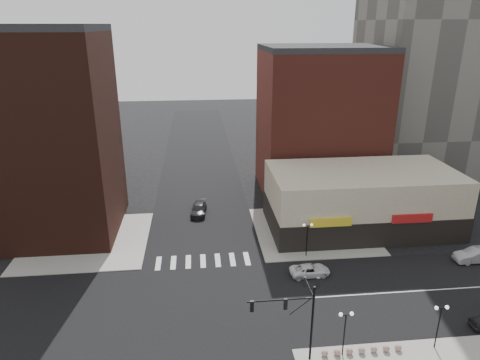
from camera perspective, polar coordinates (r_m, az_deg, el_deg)
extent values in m
plane|color=black|center=(43.59, -4.56, -16.23)|extent=(240.00, 240.00, 0.00)
cube|color=black|center=(43.58, -4.56, -16.22)|extent=(200.00, 14.00, 0.02)
cube|color=black|center=(43.58, -4.56, -16.22)|extent=(14.00, 200.00, 0.02)
cube|color=gray|center=(57.68, -19.67, -7.66)|extent=(15.00, 15.00, 0.12)
cube|color=gray|center=(57.84, 9.61, -6.60)|extent=(15.00, 15.00, 0.12)
cube|color=#381911|center=(58.34, -24.54, 5.12)|extent=(16.00, 15.00, 25.00)
cube|color=maroon|center=(69.07, 10.53, 7.41)|extent=(18.00, 15.00, 22.00)
cube|color=beige|center=(58.68, 15.85, -2.49)|extent=(24.00, 12.00, 8.00)
cube|color=black|center=(59.57, 15.64, -4.53)|extent=(24.20, 12.20, 3.40)
cylinder|color=black|center=(35.99, 9.58, -18.48)|extent=(0.18, 0.18, 7.00)
cylinder|color=black|center=(33.95, 5.43, -15.64)|extent=(5.20, 0.11, 0.11)
cylinder|color=black|center=(34.67, 8.10, -16.34)|extent=(1.72, 0.06, 1.46)
cylinder|color=black|center=(35.68, 9.18, -13.86)|extent=(0.11, 3.00, 0.11)
cube|color=black|center=(33.87, 1.60, -16.47)|extent=(0.28, 0.18, 0.95)
sphere|color=red|center=(33.69, 1.60, -16.06)|extent=(0.16, 0.16, 0.16)
cube|color=black|center=(34.25, 6.09, -16.12)|extent=(0.28, 0.18, 0.95)
sphere|color=red|center=(34.08, 6.11, -15.72)|extent=(0.16, 0.16, 0.16)
cube|color=black|center=(36.94, 8.62, -13.27)|extent=(0.18, 0.28, 0.95)
sphere|color=red|center=(36.78, 8.65, -12.88)|extent=(0.16, 0.16, 0.16)
cube|color=black|center=(33.83, 10.38, -13.38)|extent=(0.28, 0.18, 0.95)
sphere|color=red|center=(33.67, 10.41, -12.95)|extent=(0.16, 0.16, 0.16)
cylinder|color=black|center=(37.75, 13.72, -19.39)|extent=(0.11, 0.11, 4.00)
cylinder|color=black|center=(36.59, 13.97, -17.09)|extent=(0.90, 0.06, 0.06)
sphere|color=white|center=(36.39, 13.29, -17.05)|extent=(0.32, 0.32, 0.32)
sphere|color=white|center=(36.67, 14.68, -16.87)|extent=(0.32, 0.32, 0.32)
cylinder|color=black|center=(40.86, 24.88, -17.44)|extent=(0.11, 0.11, 4.00)
cylinder|color=black|center=(39.79, 25.29, -15.25)|extent=(0.90, 0.06, 0.06)
sphere|color=white|center=(39.52, 24.73, -15.24)|extent=(0.32, 0.32, 0.32)
sphere|color=white|center=(39.96, 25.88, -15.02)|extent=(0.32, 0.32, 0.32)
cylinder|color=black|center=(50.73, 8.91, -7.97)|extent=(0.11, 0.11, 4.00)
cylinder|color=black|center=(49.87, 9.03, -6.04)|extent=(0.90, 0.06, 0.06)
sphere|color=white|center=(49.72, 8.53, -5.97)|extent=(0.32, 0.32, 0.32)
sphere|color=white|center=(49.94, 9.54, -5.90)|extent=(0.32, 0.32, 0.32)
sphere|color=gray|center=(38.44, 11.23, -21.69)|extent=(0.56, 0.56, 0.56)
sphere|color=gray|center=(38.72, 12.82, -21.46)|extent=(0.56, 0.56, 0.56)
sphere|color=gray|center=(39.03, 14.39, -21.22)|extent=(0.56, 0.56, 0.56)
sphere|color=gray|center=(39.36, 15.93, -20.98)|extent=(0.56, 0.56, 0.56)
sphere|color=gray|center=(39.72, 17.43, -20.72)|extent=(0.56, 0.56, 0.56)
sphere|color=gray|center=(40.10, 18.91, -20.46)|extent=(0.56, 0.56, 0.56)
sphere|color=gray|center=(40.51, 20.35, -20.19)|extent=(0.56, 0.56, 0.56)
imported|color=silver|center=(48.06, 9.31, -11.78)|extent=(4.52, 2.35, 1.22)
imported|color=#A3A3A8|center=(56.68, 28.91, -8.78)|extent=(4.91, 1.81, 1.60)
imported|color=black|center=(61.83, -5.52, -3.89)|extent=(2.60, 5.25, 1.47)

